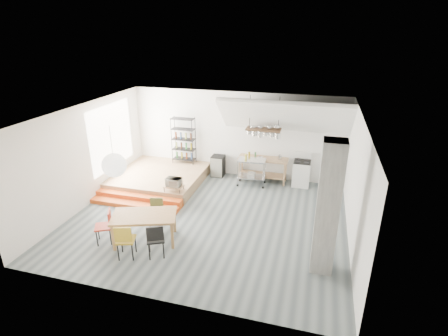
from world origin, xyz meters
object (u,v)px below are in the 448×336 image
(stove, at_px, (301,173))
(mini_fridge, at_px, (218,166))
(dining_table, at_px, (144,218))
(rolling_cart, at_px, (252,169))

(stove, xyz_separation_m, mini_fridge, (-3.13, 0.04, -0.08))
(dining_table, bearing_deg, mini_fridge, 63.61)
(stove, bearing_deg, mini_fridge, 179.20)
(dining_table, bearing_deg, rolling_cart, 45.65)
(stove, distance_m, rolling_cart, 1.80)
(dining_table, height_order, rolling_cart, rolling_cart)
(stove, xyz_separation_m, rolling_cart, (-1.73, -0.46, 0.15))
(stove, bearing_deg, rolling_cart, -165.22)
(mini_fridge, bearing_deg, dining_table, -97.34)
(stove, relative_size, rolling_cart, 1.14)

